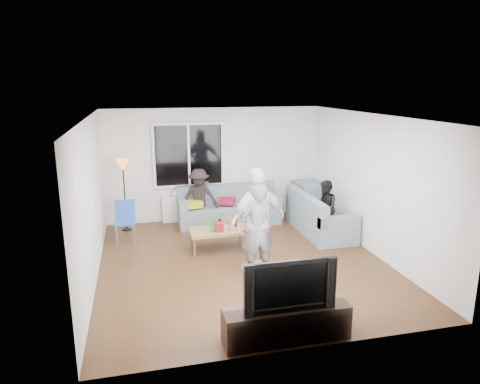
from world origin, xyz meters
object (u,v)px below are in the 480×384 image
object	(u,v)px
spectator_right	(325,208)
tv_console	(286,323)
floor_lamp	(125,195)
spectator_back	(199,197)
player_left	(257,230)
player_right	(258,221)
coffee_table	(218,239)
television	(287,282)
sofa_back_section	(229,205)
sofa_right_section	(320,213)
side_chair	(125,223)

from	to	relation	value
spectator_right	tv_console	world-z (taller)	spectator_right
spectator_right	floor_lamp	bearing A→B (deg)	-93.40
spectator_right	spectator_back	xyz separation A→B (m)	(-2.46, 1.32, 0.05)
player_left	spectator_right	size ratio (longest dim) A/B	1.33
player_left	player_right	world-z (taller)	player_right
coffee_table	player_right	world-z (taller)	player_right
television	spectator_right	bearing A→B (deg)	59.32
sofa_back_section	television	distance (m)	4.79
coffee_table	player_left	world-z (taller)	player_left
spectator_back	floor_lamp	bearing A→B (deg)	-166.37
sofa_right_section	spectator_back	size ratio (longest dim) A/B	1.55
sofa_right_section	spectator_back	world-z (taller)	spectator_back
sofa_back_section	sofa_right_section	world-z (taller)	same
coffee_table	spectator_back	bearing A→B (deg)	94.92
sofa_back_section	spectator_back	bearing A→B (deg)	177.44
television	player_left	bearing A→B (deg)	85.42
side_chair	tv_console	world-z (taller)	side_chair
sofa_back_section	player_right	size ratio (longest dim) A/B	1.27
sofa_back_section	tv_console	bearing A→B (deg)	-93.34
floor_lamp	player_right	bearing A→B (deg)	-51.44
sofa_right_section	coffee_table	bearing A→B (deg)	102.03
coffee_table	player_left	xyz separation A→B (m)	(0.41, -1.28, 0.59)
floor_lamp	tv_console	distance (m)	5.25
sofa_back_section	spectator_right	bearing A→B (deg)	-35.71
spectator_right	tv_console	size ratio (longest dim) A/B	0.74
player_right	player_left	bearing A→B (deg)	52.33
sofa_back_section	side_chair	distance (m)	2.42
side_chair	spectator_back	size ratio (longest dim) A/B	0.66
coffee_table	side_chair	world-z (taller)	side_chair
sofa_back_section	tv_console	world-z (taller)	sofa_back_section
sofa_right_section	tv_console	bearing A→B (deg)	150.88
spectator_right	television	xyz separation A→B (m)	(-2.07, -3.48, 0.18)
sofa_back_section	spectator_right	xyz separation A→B (m)	(1.79, -1.29, 0.17)
player_left	television	xyz separation A→B (m)	(-0.15, -1.93, -0.02)
floor_lamp	television	xyz separation A→B (m)	(2.00, -4.82, -0.01)
coffee_table	player_right	xyz separation A→B (m)	(0.45, -1.16, 0.70)
tv_console	television	distance (m)	0.55
player_left	spectator_right	distance (m)	2.47
spectator_back	spectator_right	bearing A→B (deg)	-13.82
side_chair	spectator_right	bearing A→B (deg)	-4.57
side_chair	spectator_right	distance (m)	4.10
side_chair	tv_console	distance (m)	4.45
sofa_right_section	floor_lamp	distance (m)	4.23
sofa_right_section	player_right	size ratio (longest dim) A/B	1.11
sofa_right_section	side_chair	world-z (taller)	side_chair
coffee_table	tv_console	distance (m)	3.23
player_right	television	bearing A→B (deg)	66.02
spectator_back	tv_console	size ratio (longest dim) A/B	0.81
coffee_table	spectator_back	world-z (taller)	spectator_back
sofa_right_section	spectator_back	bearing A→B (deg)	66.10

